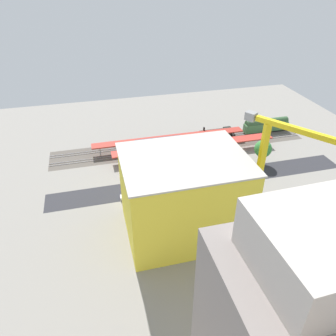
{
  "coord_description": "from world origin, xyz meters",
  "views": [
    {
      "loc": [
        31.83,
        83.29,
        59.42
      ],
      "look_at": [
        10.48,
        -0.55,
        4.11
      ],
      "focal_mm": 34.24,
      "sensor_mm": 36.0,
      "label": 1
    }
  ],
  "objects_px": {
    "platform_canopy_near": "(195,145)",
    "traffic_light": "(219,160)",
    "parked_car_3": "(180,188)",
    "street_tree_1": "(207,156)",
    "parked_car_5": "(128,196)",
    "parked_car_1": "(229,181)",
    "street_tree_0": "(263,149)",
    "passenger_coach": "(266,125)",
    "parked_car_2": "(203,184)",
    "construction_building": "(184,197)",
    "locomotive": "(218,133)",
    "parked_car_4": "(154,192)",
    "platform_canopy_far": "(170,138)",
    "street_tree_2": "(208,158)",
    "box_truck_0": "(179,186)",
    "freight_coach_far": "(158,145)",
    "box_truck_1": "(168,186)",
    "parked_car_0": "(250,178)"
  },
  "relations": [
    {
      "from": "platform_canopy_near",
      "to": "traffic_light",
      "type": "xyz_separation_m",
      "value": [
        -4.24,
        12.75,
        0.26
      ]
    },
    {
      "from": "parked_car_3",
      "to": "street_tree_1",
      "type": "distance_m",
      "value": 15.61
    },
    {
      "from": "parked_car_5",
      "to": "street_tree_1",
      "type": "relative_size",
      "value": 0.63
    },
    {
      "from": "parked_car_1",
      "to": "traffic_light",
      "type": "distance_m",
      "value": 8.45
    },
    {
      "from": "platform_canopy_near",
      "to": "street_tree_0",
      "type": "distance_m",
      "value": 23.92
    },
    {
      "from": "parked_car_3",
      "to": "passenger_coach",
      "type": "bearing_deg",
      "value": -146.32
    },
    {
      "from": "parked_car_2",
      "to": "parked_car_5",
      "type": "xyz_separation_m",
      "value": [
        23.91,
        0.44,
        0.03
      ]
    },
    {
      "from": "parked_car_2",
      "to": "parked_car_3",
      "type": "distance_m",
      "value": 7.73
    },
    {
      "from": "parked_car_1",
      "to": "construction_building",
      "type": "xyz_separation_m",
      "value": [
        20.36,
        16.54,
        9.9
      ]
    },
    {
      "from": "construction_building",
      "to": "locomotive",
      "type": "bearing_deg",
      "value": -121.13
    },
    {
      "from": "parked_car_1",
      "to": "parked_car_4",
      "type": "relative_size",
      "value": 0.96
    },
    {
      "from": "parked_car_3",
      "to": "parked_car_5",
      "type": "height_order",
      "value": "parked_car_5"
    },
    {
      "from": "passenger_coach",
      "to": "parked_car_5",
      "type": "bearing_deg",
      "value": 26.55
    },
    {
      "from": "passenger_coach",
      "to": "parked_car_5",
      "type": "relative_size",
      "value": 3.98
    },
    {
      "from": "locomotive",
      "to": "parked_car_5",
      "type": "bearing_deg",
      "value": 37.3
    },
    {
      "from": "locomotive",
      "to": "parked_car_4",
      "type": "distance_m",
      "value": 45.14
    },
    {
      "from": "street_tree_1",
      "to": "traffic_light",
      "type": "xyz_separation_m",
      "value": [
        -3.73,
        1.41,
        -1.35
      ]
    },
    {
      "from": "parked_car_4",
      "to": "construction_building",
      "type": "relative_size",
      "value": 0.15
    },
    {
      "from": "platform_canopy_far",
      "to": "street_tree_2",
      "type": "bearing_deg",
      "value": 113.44
    },
    {
      "from": "box_truck_0",
      "to": "traffic_light",
      "type": "relative_size",
      "value": 1.42
    },
    {
      "from": "platform_canopy_near",
      "to": "parked_car_3",
      "type": "xyz_separation_m",
      "value": [
        11.43,
        20.27,
        -3.02
      ]
    },
    {
      "from": "platform_canopy_near",
      "to": "freight_coach_far",
      "type": "xyz_separation_m",
      "value": [
        12.74,
        -4.71,
        -0.73
      ]
    },
    {
      "from": "parked_car_1",
      "to": "parked_car_5",
      "type": "height_order",
      "value": "parked_car_5"
    },
    {
      "from": "freight_coach_far",
      "to": "traffic_light",
      "type": "relative_size",
      "value": 2.95
    },
    {
      "from": "parked_car_1",
      "to": "construction_building",
      "type": "distance_m",
      "value": 28.04
    },
    {
      "from": "street_tree_0",
      "to": "street_tree_1",
      "type": "relative_size",
      "value": 1.18
    },
    {
      "from": "parked_car_3",
      "to": "street_tree_0",
      "type": "xyz_separation_m",
      "value": [
        -31.77,
        -7.86,
        5.21
      ]
    },
    {
      "from": "parked_car_3",
      "to": "street_tree_1",
      "type": "relative_size",
      "value": 0.59
    },
    {
      "from": "parked_car_4",
      "to": "box_truck_1",
      "type": "bearing_deg",
      "value": -168.0
    },
    {
      "from": "locomotive",
      "to": "passenger_coach",
      "type": "bearing_deg",
      "value": -180.0
    },
    {
      "from": "construction_building",
      "to": "box_truck_0",
      "type": "relative_size",
      "value": 3.36
    },
    {
      "from": "parked_car_1",
      "to": "street_tree_1",
      "type": "relative_size",
      "value": 0.56
    },
    {
      "from": "parked_car_2",
      "to": "parked_car_4",
      "type": "relative_size",
      "value": 1.04
    },
    {
      "from": "street_tree_1",
      "to": "passenger_coach",
      "type": "bearing_deg",
      "value": -147.45
    },
    {
      "from": "locomotive",
      "to": "construction_building",
      "type": "distance_m",
      "value": 56.19
    },
    {
      "from": "parked_car_3",
      "to": "construction_building",
      "type": "distance_m",
      "value": 19.97
    },
    {
      "from": "platform_canopy_near",
      "to": "parked_car_1",
      "type": "xyz_separation_m",
      "value": [
        -4.82,
        20.54,
        -2.96
      ]
    },
    {
      "from": "parked_car_2",
      "to": "passenger_coach",
      "type": "bearing_deg",
      "value": -141.32
    },
    {
      "from": "freight_coach_far",
      "to": "construction_building",
      "type": "height_order",
      "value": "construction_building"
    },
    {
      "from": "freight_coach_far",
      "to": "platform_canopy_near",
      "type": "bearing_deg",
      "value": 159.72
    },
    {
      "from": "construction_building",
      "to": "platform_canopy_near",
      "type": "bearing_deg",
      "value": -112.69
    },
    {
      "from": "traffic_light",
      "to": "box_truck_0",
      "type": "bearing_deg",
      "value": 26.59
    },
    {
      "from": "parked_car_0",
      "to": "parked_car_3",
      "type": "xyz_separation_m",
      "value": [
        23.65,
        -0.32,
        -0.01
      ]
    },
    {
      "from": "parked_car_2",
      "to": "street_tree_0",
      "type": "height_order",
      "value": "street_tree_0"
    },
    {
      "from": "locomotive",
      "to": "parked_car_2",
      "type": "xyz_separation_m",
      "value": [
        16.89,
        30.63,
        -1.05
      ]
    },
    {
      "from": "platform_canopy_near",
      "to": "passenger_coach",
      "type": "bearing_deg",
      "value": -163.27
    },
    {
      "from": "parked_car_1",
      "to": "street_tree_1",
      "type": "height_order",
      "value": "street_tree_1"
    },
    {
      "from": "box_truck_0",
      "to": "box_truck_1",
      "type": "distance_m",
      "value": 3.54
    },
    {
      "from": "platform_canopy_far",
      "to": "parked_car_3",
      "type": "relative_size",
      "value": 13.04
    },
    {
      "from": "locomotive",
      "to": "street_tree_2",
      "type": "relative_size",
      "value": 2.13
    }
  ]
}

